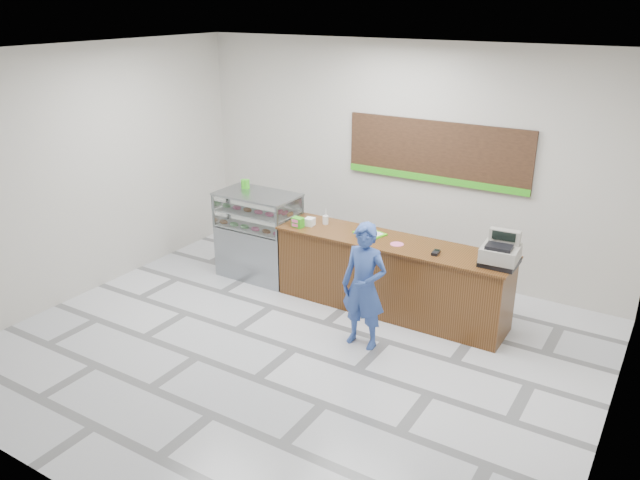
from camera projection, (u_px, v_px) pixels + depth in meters
The scene contains 16 objects.
floor at pixel (294, 349), 7.69m from camera, with size 7.00×7.00×0.00m, color silver.
back_wall at pixel (402, 160), 9.43m from camera, with size 7.00×7.00×0.00m, color beige.
ceiling at pixel (288, 54), 6.42m from camera, with size 7.00×7.00×0.00m, color silver.
sales_counter at pixel (390, 276), 8.46m from camera, with size 3.26×0.76×1.03m.
display_case at pixel (259, 235), 9.49m from camera, with size 1.22×0.72×1.33m.
menu_board at pixel (436, 153), 9.06m from camera, with size 2.80×0.06×0.90m.
cash_register at pixel (501, 253), 7.50m from camera, with size 0.46×0.48×0.41m.
card_terminal at pixel (436, 253), 7.84m from camera, with size 0.08×0.16×0.04m, color black.
serving_tray at pixel (370, 233), 8.51m from camera, with size 0.46×0.39×0.02m.
napkin_box at pixel (310, 222), 8.82m from camera, with size 0.13×0.13×0.11m, color white.
straw_cup at pixel (326, 220), 8.87m from camera, with size 0.08×0.08×0.12m, color silver.
promo_box at pixel (298, 222), 8.75m from camera, with size 0.16×0.11×0.14m, color green.
donut_decal at pixel (397, 244), 8.16m from camera, with size 0.18×0.18×0.00m, color pink.
green_cup_left at pixel (244, 184), 9.48m from camera, with size 0.09×0.09×0.14m, color green.
green_cup_right at pixel (247, 184), 9.47m from camera, with size 0.09×0.09×0.14m, color green.
customer at pixel (364, 286), 7.52m from camera, with size 0.58×0.38×1.59m, color #314E9C.
Camera 1 is at (3.78, -5.51, 4.05)m, focal length 35.00 mm.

